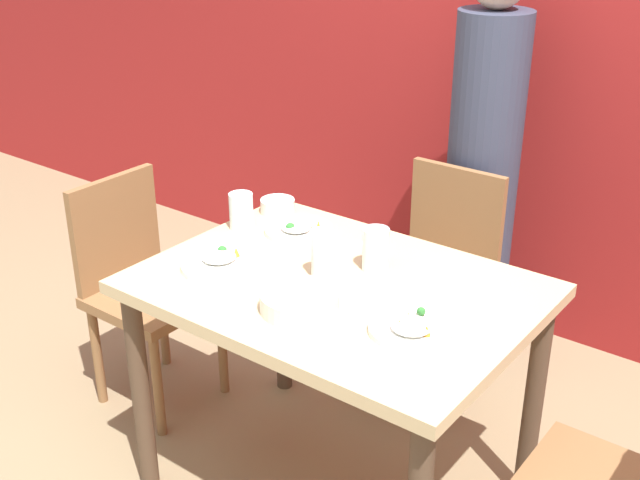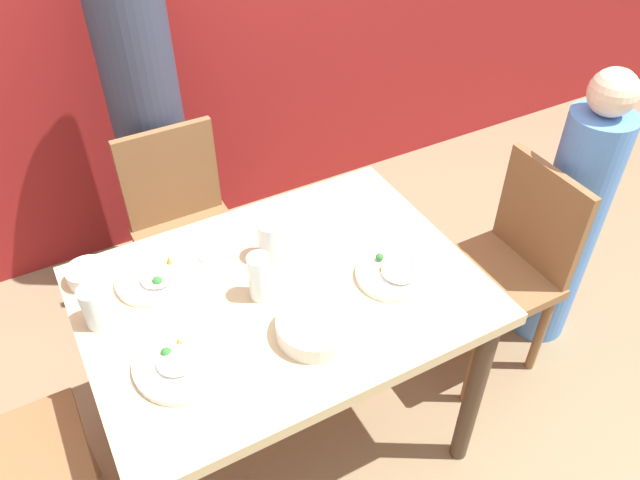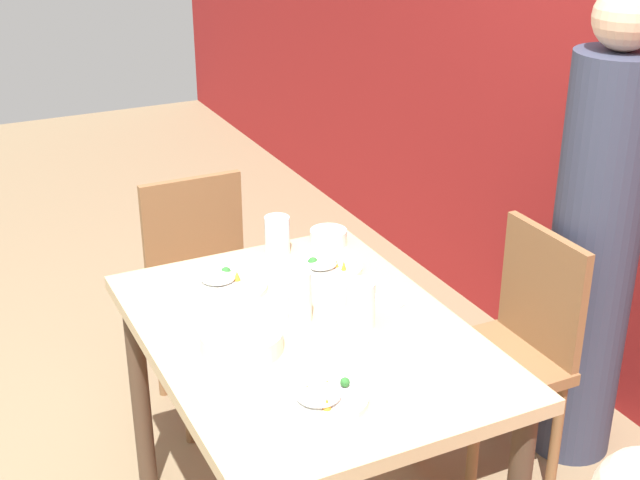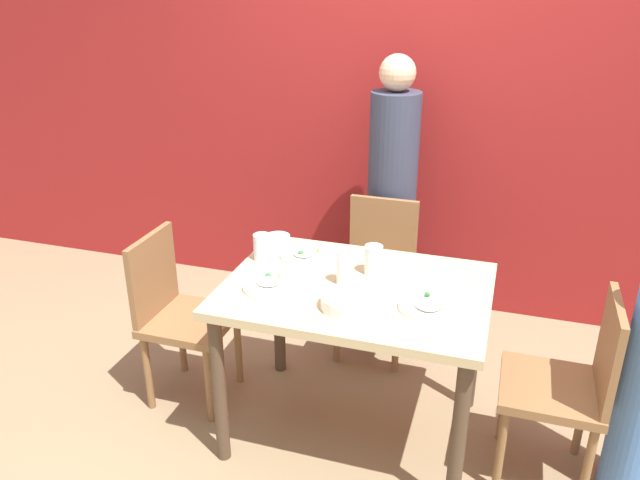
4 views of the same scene
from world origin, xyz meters
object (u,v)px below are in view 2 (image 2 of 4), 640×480
chair_adult_spot (187,228)px  plate_rice_adult (155,278)px  person_child (568,225)px  person_adult (150,130)px  chair_child_spot (505,265)px  glass_water_tall (260,277)px  bowl_curry (316,326)px

chair_adult_spot → plate_rice_adult: bearing=-114.0°
chair_adult_spot → person_child: size_ratio=0.73×
chair_adult_spot → person_adult: size_ratio=0.54×
chair_child_spot → plate_rice_adult: 1.26m
plate_rice_adult → glass_water_tall: bearing=-38.7°
chair_adult_spot → bowl_curry: 0.99m
glass_water_tall → person_child: bearing=-1.2°
person_child → bowl_curry: (-1.18, -0.17, 0.24)m
person_adult → person_child: (1.25, -1.08, -0.20)m
chair_adult_spot → glass_water_tall: (0.01, -0.74, 0.37)m
bowl_curry → plate_rice_adult: bearing=128.8°
person_child → glass_water_tall: size_ratio=8.02×
chair_adult_spot → person_child: (1.25, -0.77, 0.08)m
glass_water_tall → person_adult: bearing=90.4°
chair_adult_spot → bowl_curry: size_ratio=4.00×
bowl_curry → glass_water_tall: bearing=109.7°
chair_adult_spot → plate_rice_adult: (-0.24, -0.54, 0.31)m
chair_child_spot → glass_water_tall: size_ratio=5.82×
chair_adult_spot → glass_water_tall: glass_water_tall is taller
person_child → chair_child_spot: bearing=180.0°
person_adult → glass_water_tall: person_adult is taller
chair_adult_spot → chair_child_spot: (0.97, -0.77, 0.00)m
person_adult → chair_child_spot: bearing=-48.2°
person_child → bowl_curry: size_ratio=5.51×
chair_child_spot → plate_rice_adult: chair_child_spot is taller
bowl_curry → plate_rice_adult: (-0.32, 0.40, -0.01)m
chair_adult_spot → glass_water_tall: 0.82m
bowl_curry → plate_rice_adult: size_ratio=0.95×
person_child → bowl_curry: bearing=-171.6°
plate_rice_adult → chair_adult_spot: bearing=66.0°
person_adult → person_child: size_ratio=1.35×
person_adult → plate_rice_adult: 0.89m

